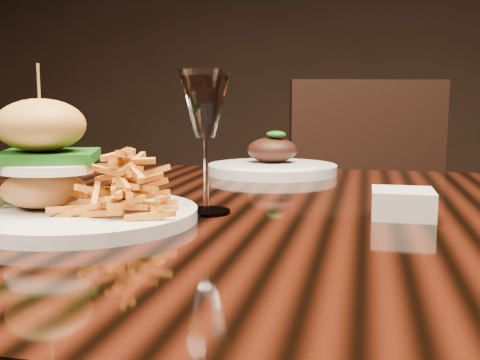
% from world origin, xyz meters
% --- Properties ---
extents(dining_table, '(1.60, 0.90, 0.75)m').
position_xyz_m(dining_table, '(0.00, 0.00, 0.67)').
color(dining_table, black).
rests_on(dining_table, ground).
extents(burger_plate, '(0.26, 0.26, 0.18)m').
position_xyz_m(burger_plate, '(-0.21, -0.13, 0.80)').
color(burger_plate, silver).
rests_on(burger_plate, dining_table).
extents(ramekin, '(0.09, 0.09, 0.03)m').
position_xyz_m(ramekin, '(0.16, -0.02, 0.77)').
color(ramekin, silver).
rests_on(ramekin, dining_table).
extents(wine_glass, '(0.06, 0.06, 0.17)m').
position_xyz_m(wine_glass, '(-0.08, -0.05, 0.88)').
color(wine_glass, white).
rests_on(wine_glass, dining_table).
extents(far_dish, '(0.25, 0.25, 0.08)m').
position_xyz_m(far_dish, '(-0.06, 0.35, 0.77)').
color(far_dish, silver).
rests_on(far_dish, dining_table).
extents(chair_far, '(0.56, 0.57, 0.95)m').
position_xyz_m(chair_far, '(0.15, 0.89, 0.54)').
color(chair_far, black).
rests_on(chair_far, ground).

